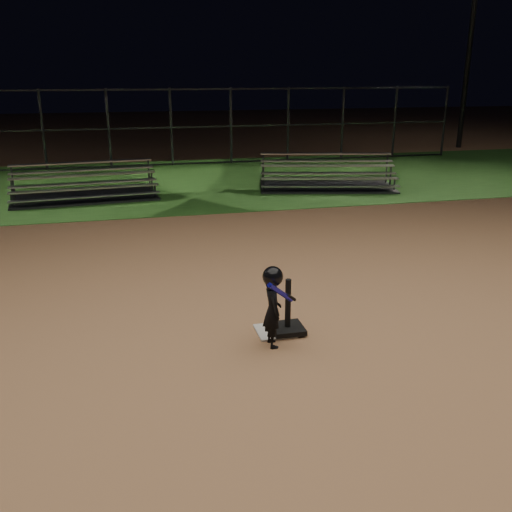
% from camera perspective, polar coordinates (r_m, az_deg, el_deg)
% --- Properties ---
extents(ground, '(80.00, 80.00, 0.00)m').
position_cam_1_polar(ground, '(6.87, 1.95, -7.71)').
color(ground, '#AA764D').
rests_on(ground, ground).
extents(grass_strip, '(60.00, 8.00, 0.01)m').
position_cam_1_polar(grass_strip, '(16.32, -7.42, 7.51)').
color(grass_strip, '#25531B').
rests_on(grass_strip, ground).
extents(home_plate, '(0.45, 0.45, 0.02)m').
position_cam_1_polar(home_plate, '(6.87, 1.95, -7.62)').
color(home_plate, beige).
rests_on(home_plate, ground).
extents(batting_tee, '(0.38, 0.38, 0.66)m').
position_cam_1_polar(batting_tee, '(6.80, 3.23, -6.72)').
color(batting_tee, black).
rests_on(batting_tee, home_plate).
extents(child_batter, '(0.44, 0.50, 0.96)m').
position_cam_1_polar(child_batter, '(6.34, 1.71, -4.92)').
color(child_batter, black).
rests_on(child_batter, ground).
extents(bleacher_left, '(3.59, 1.99, 0.84)m').
position_cam_1_polar(bleacher_left, '(14.55, -16.95, 6.24)').
color(bleacher_left, '#A8A9AD').
rests_on(bleacher_left, ground).
extents(bleacher_right, '(3.87, 2.51, 0.87)m').
position_cam_1_polar(bleacher_right, '(15.36, 7.22, 7.51)').
color(bleacher_right, '#B2B1B6').
rests_on(bleacher_right, ground).
extents(backstop_fence, '(20.08, 0.08, 2.50)m').
position_cam_1_polar(backstop_fence, '(19.11, -8.60, 12.78)').
color(backstop_fence, '#38383D').
rests_on(backstop_fence, ground).
extents(light_pole_right, '(0.90, 0.53, 8.30)m').
position_cam_1_polar(light_pole_right, '(25.04, 21.24, 21.57)').
color(light_pole_right, '#2D2D30').
rests_on(light_pole_right, ground).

